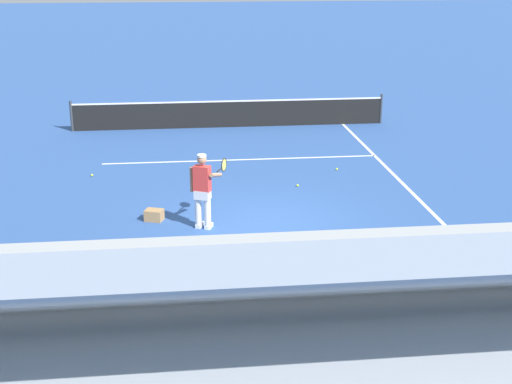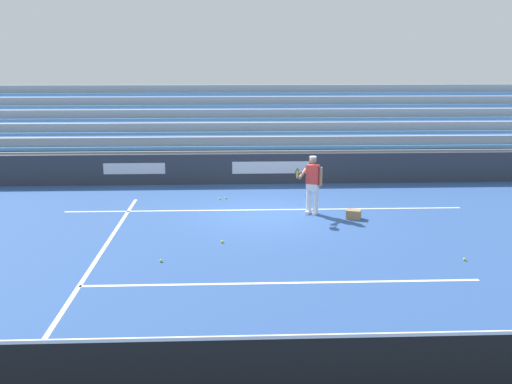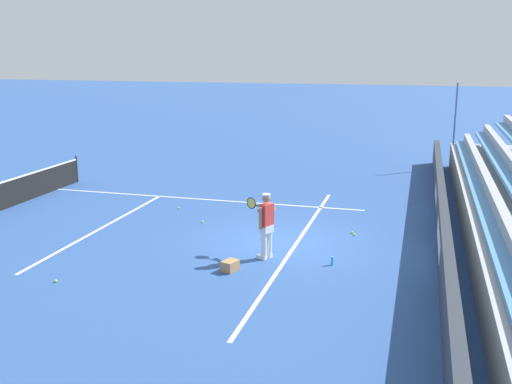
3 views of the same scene
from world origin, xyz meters
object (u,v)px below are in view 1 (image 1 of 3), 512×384
at_px(tennis_ball_toward_net, 334,257).
at_px(tennis_ball_midcourt, 342,255).
at_px(tennis_player, 203,190).
at_px(water_bottle, 205,254).
at_px(ball_box_cardboard, 154,215).
at_px(tennis_ball_near_player, 92,175).
at_px(tennis_ball_far_left, 337,169).
at_px(tennis_ball_far_right, 298,185).
at_px(tennis_net, 230,113).

height_order(tennis_ball_toward_net, tennis_ball_midcourt, same).
bearing_deg(tennis_player, tennis_ball_toward_net, -38.18).
bearing_deg(tennis_ball_midcourt, water_bottle, 176.45).
bearing_deg(tennis_player, ball_box_cardboard, 151.86).
relative_size(tennis_ball_near_player, water_bottle, 0.30).
bearing_deg(tennis_player, tennis_ball_near_player, 124.38).
relative_size(tennis_ball_near_player, tennis_ball_far_left, 1.00).
height_order(tennis_player, tennis_ball_midcourt, tennis_player).
bearing_deg(tennis_ball_far_right, tennis_net, 100.10).
xyz_separation_m(tennis_player, tennis_ball_far_right, (2.60, 2.72, -0.86)).
bearing_deg(tennis_net, ball_box_cardboard, -105.11).
xyz_separation_m(tennis_ball_far_right, tennis_ball_near_player, (-5.52, 1.56, 0.00)).
distance_m(tennis_ball_near_player, water_bottle, 6.66).
bearing_deg(tennis_ball_toward_net, tennis_player, 141.82).
bearing_deg(tennis_ball_midcourt, tennis_player, 145.10).
height_order(ball_box_cardboard, tennis_ball_far_right, ball_box_cardboard).
bearing_deg(tennis_ball_toward_net, tennis_ball_far_right, 89.30).
bearing_deg(tennis_ball_near_player, ball_box_cardboard, -63.89).
xyz_separation_m(tennis_ball_far_right, water_bottle, (-2.66, -4.46, 0.08)).
bearing_deg(tennis_ball_near_player, tennis_ball_far_left, -1.63).
distance_m(tennis_ball_far_left, water_bottle, 7.07).
bearing_deg(tennis_ball_toward_net, tennis_net, 95.81).
bearing_deg(tennis_ball_far_left, ball_box_cardboard, -145.65).
height_order(tennis_ball_toward_net, tennis_net, tennis_net).
bearing_deg(tennis_ball_near_player, water_bottle, -64.52).
bearing_deg(tennis_ball_far_left, tennis_ball_toward_net, -103.18).
xyz_separation_m(ball_box_cardboard, tennis_ball_near_player, (-1.80, 3.67, -0.10)).
bearing_deg(tennis_player, tennis_net, 82.15).
bearing_deg(tennis_ball_near_player, tennis_net, 52.05).
bearing_deg(water_bottle, tennis_ball_toward_net, -5.70).
relative_size(tennis_ball_far_left, tennis_net, 0.01).
relative_size(tennis_player, ball_box_cardboard, 4.29).
bearing_deg(water_bottle, tennis_player, 88.01).
relative_size(tennis_player, tennis_ball_midcourt, 25.98).
bearing_deg(tennis_ball_toward_net, tennis_ball_near_player, 131.07).
relative_size(tennis_ball_far_left, water_bottle, 0.30).
height_order(tennis_ball_near_player, tennis_ball_far_left, same).
distance_m(tennis_ball_toward_net, tennis_ball_near_player, 8.32).
xyz_separation_m(tennis_ball_midcourt, water_bottle, (-2.80, 0.17, 0.08)).
xyz_separation_m(tennis_player, ball_box_cardboard, (-1.13, 0.60, -0.76)).
xyz_separation_m(water_bottle, tennis_net, (1.41, 11.49, 0.38)).
xyz_separation_m(ball_box_cardboard, tennis_ball_toward_net, (3.67, -2.60, -0.10)).
height_order(ball_box_cardboard, tennis_ball_near_player, ball_box_cardboard).
relative_size(tennis_ball_far_right, tennis_ball_midcourt, 1.00).
distance_m(tennis_ball_toward_net, water_bottle, 2.61).
distance_m(tennis_player, ball_box_cardboard, 1.49).
bearing_deg(tennis_ball_far_right, tennis_ball_toward_net, -90.70).
relative_size(tennis_ball_far_right, tennis_net, 0.01).
distance_m(tennis_ball_far_left, tennis_net, 6.27).
xyz_separation_m(tennis_ball_far_right, tennis_ball_toward_net, (-0.06, -4.72, 0.00)).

